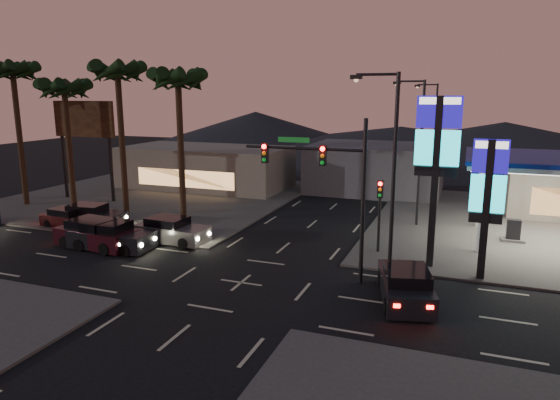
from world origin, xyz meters
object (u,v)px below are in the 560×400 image
at_px(car_lane_a_mid, 96,234).
at_px(car_lane_b_front, 171,231).
at_px(pylon_sign_tall, 437,148).
at_px(pylon_sign_short, 488,188).
at_px(traffic_signal_mast, 328,176).
at_px(suv_station, 405,285).
at_px(car_lane_b_rear, 70,219).
at_px(car_lane_a_front, 111,236).
at_px(car_lane_b_mid, 91,216).

relative_size(car_lane_a_mid, car_lane_b_front, 1.10).
relative_size(pylon_sign_tall, car_lane_a_mid, 1.68).
height_order(pylon_sign_short, traffic_signal_mast, traffic_signal_mast).
height_order(traffic_signal_mast, suv_station, traffic_signal_mast).
relative_size(pylon_sign_short, car_lane_b_rear, 1.63).
relative_size(pylon_sign_short, traffic_signal_mast, 0.88).
bearing_deg(car_lane_a_mid, suv_station, -5.19).
bearing_deg(car_lane_a_front, car_lane_b_rear, 153.20).
bearing_deg(car_lane_b_mid, car_lane_a_mid, -46.20).
bearing_deg(traffic_signal_mast, car_lane_b_mid, 167.29).
height_order(pylon_sign_tall, pylon_sign_short, pylon_sign_tall).
distance_m(pylon_sign_short, car_lane_b_front, 18.45).
xyz_separation_m(pylon_sign_tall, car_lane_a_mid, (-19.20, -3.24, -5.61)).
distance_m(pylon_sign_short, car_lane_a_front, 21.04).
bearing_deg(car_lane_b_rear, pylon_sign_tall, 0.72).
height_order(pylon_sign_short, car_lane_a_front, pylon_sign_short).
distance_m(pylon_sign_tall, car_lane_b_rear, 24.63).
relative_size(pylon_sign_tall, car_lane_b_mid, 1.85).
height_order(car_lane_b_mid, car_lane_b_rear, car_lane_b_mid).
xyz_separation_m(pylon_sign_tall, car_lane_b_mid, (-22.85, 0.57, -5.68)).
bearing_deg(car_lane_a_front, car_lane_b_mid, 141.29).
bearing_deg(car_lane_b_front, suv_station, -15.80).
xyz_separation_m(car_lane_b_mid, car_lane_b_rear, (-1.09, -0.87, -0.08)).
xyz_separation_m(pylon_sign_short, car_lane_b_mid, (-25.35, 1.57, -3.94)).
xyz_separation_m(pylon_sign_tall, car_lane_b_front, (-15.52, -0.73, -5.67)).
relative_size(car_lane_a_mid, car_lane_b_mid, 1.10).
xyz_separation_m(car_lane_a_front, car_lane_b_rear, (-5.89, 2.97, -0.14)).
relative_size(car_lane_b_mid, suv_station, 0.95).
bearing_deg(suv_station, car_lane_b_mid, 166.06).
xyz_separation_m(traffic_signal_mast, car_lane_b_front, (-10.78, 2.78, -4.51)).
height_order(pylon_sign_tall, car_lane_a_front, pylon_sign_tall).
height_order(car_lane_b_front, car_lane_b_rear, car_lane_b_front).
relative_size(car_lane_b_rear, suv_station, 0.84).
bearing_deg(pylon_sign_short, car_lane_b_front, 179.14).
relative_size(car_lane_b_front, car_lane_b_mid, 1.00).
relative_size(car_lane_b_front, suv_station, 0.95).
height_order(pylon_sign_tall, traffic_signal_mast, pylon_sign_tall).
bearing_deg(car_lane_a_front, pylon_sign_short, 6.31).
relative_size(car_lane_a_front, car_lane_b_mid, 1.06).
xyz_separation_m(car_lane_b_rear, suv_station, (23.24, -4.62, 0.11)).
height_order(car_lane_a_mid, suv_station, car_lane_a_mid).
distance_m(pylon_sign_tall, traffic_signal_mast, 6.02).
height_order(pylon_sign_tall, car_lane_b_rear, pylon_sign_tall).
relative_size(traffic_signal_mast, car_lane_b_front, 1.64).
xyz_separation_m(car_lane_a_mid, suv_station, (18.49, -1.68, -0.04)).
distance_m(car_lane_a_front, suv_station, 17.43).
xyz_separation_m(pylon_sign_short, traffic_signal_mast, (-7.24, -2.51, 0.57)).
bearing_deg(pylon_sign_tall, pylon_sign_short, -21.80).
bearing_deg(suv_station, pylon_sign_tall, 81.87).
relative_size(traffic_signal_mast, car_lane_a_front, 1.54).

